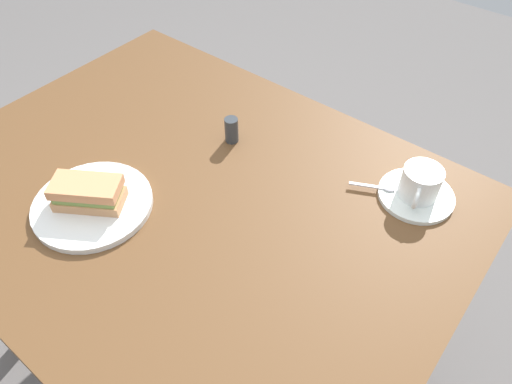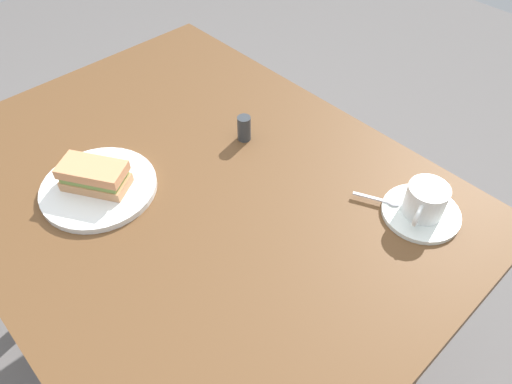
{
  "view_description": "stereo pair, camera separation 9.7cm",
  "coord_description": "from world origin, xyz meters",
  "px_view_note": "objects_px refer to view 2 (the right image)",
  "views": [
    {
      "loc": [
        0.56,
        -0.46,
        1.51
      ],
      "look_at": [
        0.14,
        0.06,
        0.8
      ],
      "focal_mm": 33.34,
      "sensor_mm": 36.0,
      "label": 1
    },
    {
      "loc": [
        0.63,
        -0.4,
        1.51
      ],
      "look_at": [
        0.14,
        0.06,
        0.8
      ],
      "focal_mm": 33.34,
      "sensor_mm": 36.0,
      "label": 2
    }
  ],
  "objects_px": {
    "sandwich_plate": "(99,188)",
    "dining_table": "(196,210)",
    "coffee_saucer": "(421,213)",
    "coffee_cup": "(426,200)",
    "salt_shaker": "(244,128)",
    "spoon": "(384,201)",
    "sandwich_front": "(94,176)"
  },
  "relations": [
    {
      "from": "sandwich_plate",
      "to": "dining_table",
      "type": "bearing_deg",
      "value": 53.22
    },
    {
      "from": "dining_table",
      "to": "salt_shaker",
      "type": "bearing_deg",
      "value": 99.78
    },
    {
      "from": "coffee_cup",
      "to": "sandwich_plate",
      "type": "bearing_deg",
      "value": -139.27
    },
    {
      "from": "dining_table",
      "to": "sandwich_front",
      "type": "bearing_deg",
      "value": -126.6
    },
    {
      "from": "coffee_cup",
      "to": "salt_shaker",
      "type": "xyz_separation_m",
      "value": [
        -0.43,
        -0.1,
        -0.01
      ]
    },
    {
      "from": "sandwich_front",
      "to": "spoon",
      "type": "xyz_separation_m",
      "value": [
        0.44,
        0.41,
        -0.03
      ]
    },
    {
      "from": "coffee_saucer",
      "to": "spoon",
      "type": "height_order",
      "value": "spoon"
    },
    {
      "from": "spoon",
      "to": "salt_shaker",
      "type": "distance_m",
      "value": 0.36
    },
    {
      "from": "sandwich_plate",
      "to": "coffee_cup",
      "type": "bearing_deg",
      "value": 40.73
    },
    {
      "from": "coffee_saucer",
      "to": "coffee_cup",
      "type": "bearing_deg",
      "value": -74.68
    },
    {
      "from": "coffee_cup",
      "to": "salt_shaker",
      "type": "distance_m",
      "value": 0.44
    },
    {
      "from": "dining_table",
      "to": "coffee_cup",
      "type": "height_order",
      "value": "coffee_cup"
    },
    {
      "from": "sandwich_plate",
      "to": "spoon",
      "type": "xyz_separation_m",
      "value": [
        0.44,
        0.41,
        0.01
      ]
    },
    {
      "from": "coffee_saucer",
      "to": "spoon",
      "type": "distance_m",
      "value": 0.08
    },
    {
      "from": "dining_table",
      "to": "spoon",
      "type": "bearing_deg",
      "value": 37.66
    },
    {
      "from": "sandwich_plate",
      "to": "coffee_saucer",
      "type": "distance_m",
      "value": 0.68
    },
    {
      "from": "dining_table",
      "to": "spoon",
      "type": "relative_size",
      "value": 12.44
    },
    {
      "from": "sandwich_front",
      "to": "coffee_saucer",
      "type": "height_order",
      "value": "sandwich_front"
    },
    {
      "from": "dining_table",
      "to": "sandwich_plate",
      "type": "bearing_deg",
      "value": -126.78
    },
    {
      "from": "sandwich_plate",
      "to": "coffee_cup",
      "type": "relative_size",
      "value": 2.23
    },
    {
      "from": "dining_table",
      "to": "sandwich_front",
      "type": "distance_m",
      "value": 0.24
    },
    {
      "from": "sandwich_plate",
      "to": "spoon",
      "type": "distance_m",
      "value": 0.6
    },
    {
      "from": "sandwich_front",
      "to": "coffee_saucer",
      "type": "relative_size",
      "value": 0.97
    },
    {
      "from": "sandwich_plate",
      "to": "spoon",
      "type": "relative_size",
      "value": 2.63
    },
    {
      "from": "coffee_cup",
      "to": "salt_shaker",
      "type": "bearing_deg",
      "value": -166.84
    },
    {
      "from": "coffee_cup",
      "to": "spoon",
      "type": "relative_size",
      "value": 1.18
    },
    {
      "from": "coffee_saucer",
      "to": "coffee_cup",
      "type": "distance_m",
      "value": 0.04
    },
    {
      "from": "coffee_cup",
      "to": "dining_table",
      "type": "bearing_deg",
      "value": -144.33
    },
    {
      "from": "coffee_saucer",
      "to": "coffee_cup",
      "type": "height_order",
      "value": "coffee_cup"
    },
    {
      "from": "dining_table",
      "to": "coffee_cup",
      "type": "distance_m",
      "value": 0.5
    },
    {
      "from": "spoon",
      "to": "sandwich_plate",
      "type": "bearing_deg",
      "value": -137.3
    },
    {
      "from": "coffee_saucer",
      "to": "sandwich_plate",
      "type": "bearing_deg",
      "value": -139.12
    }
  ]
}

